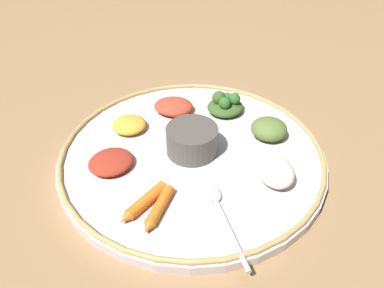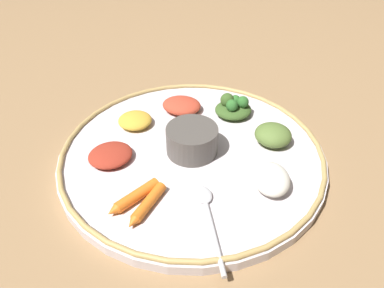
{
  "view_description": "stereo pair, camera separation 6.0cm",
  "coord_description": "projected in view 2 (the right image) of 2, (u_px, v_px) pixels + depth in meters",
  "views": [
    {
      "loc": [
        0.09,
        0.46,
        0.4
      ],
      "look_at": [
        0.0,
        0.0,
        0.03
      ],
      "focal_mm": 33.67,
      "sensor_mm": 36.0,
      "label": 1
    },
    {
      "loc": [
        0.03,
        0.46,
        0.4
      ],
      "look_at": [
        0.0,
        0.0,
        0.03
      ],
      "focal_mm": 33.67,
      "sensor_mm": 36.0,
      "label": 2
    }
  ],
  "objects": [
    {
      "name": "platter",
      "position": [
        192.0,
        155.0,
        0.61
      ],
      "size": [
        0.44,
        0.44,
        0.02
      ],
      "primitive_type": "cylinder",
      "color": "silver",
      "rests_on": "ground_plane"
    },
    {
      "name": "ground_plane",
      "position": [
        192.0,
        159.0,
        0.62
      ],
      "size": [
        2.4,
        2.4,
        0.0
      ],
      "primitive_type": "plane",
      "color": "olive"
    },
    {
      "name": "carrot_near_spoon",
      "position": [
        134.0,
        197.0,
        0.51
      ],
      "size": [
        0.08,
        0.07,
        0.02
      ],
      "color": "orange",
      "rests_on": "platter"
    },
    {
      "name": "carrot_outer",
      "position": [
        147.0,
        205.0,
        0.5
      ],
      "size": [
        0.06,
        0.08,
        0.02
      ],
      "color": "orange",
      "rests_on": "platter"
    },
    {
      "name": "mound_berbere_red",
      "position": [
        182.0,
        105.0,
        0.69
      ],
      "size": [
        0.09,
        0.08,
        0.02
      ],
      "primitive_type": "ellipsoid",
      "rotation": [
        0.0,
        0.0,
        2.85
      ],
      "color": "#B73D28",
      "rests_on": "platter"
    },
    {
      "name": "greens_pile",
      "position": [
        233.0,
        107.0,
        0.68
      ],
      "size": [
        0.08,
        0.08,
        0.04
      ],
      "color": "#385623",
      "rests_on": "platter"
    },
    {
      "name": "center_bowl",
      "position": [
        192.0,
        139.0,
        0.59
      ],
      "size": [
        0.09,
        0.09,
        0.05
      ],
      "color": "#4C4742",
      "rests_on": "platter"
    },
    {
      "name": "mound_beet",
      "position": [
        110.0,
        155.0,
        0.58
      ],
      "size": [
        0.09,
        0.09,
        0.02
      ],
      "primitive_type": "ellipsoid",
      "rotation": [
        0.0,
        0.0,
        0.45
      ],
      "color": "maroon",
      "rests_on": "platter"
    },
    {
      "name": "spoon",
      "position": [
        208.0,
        212.0,
        0.5
      ],
      "size": [
        0.03,
        0.15,
        0.01
      ],
      "color": "silver",
      "rests_on": "platter"
    },
    {
      "name": "mound_collards",
      "position": [
        273.0,
        135.0,
        0.61
      ],
      "size": [
        0.08,
        0.08,
        0.03
      ],
      "primitive_type": "ellipsoid",
      "rotation": [
        0.0,
        0.0,
        5.93
      ],
      "color": "#567033",
      "rests_on": "platter"
    },
    {
      "name": "mound_rice_white",
      "position": [
        271.0,
        179.0,
        0.53
      ],
      "size": [
        0.06,
        0.07,
        0.03
      ],
      "primitive_type": "ellipsoid",
      "rotation": [
        0.0,
        0.0,
        4.68
      ],
      "color": "silver",
      "rests_on": "platter"
    },
    {
      "name": "platter_rim",
      "position": [
        192.0,
        150.0,
        0.6
      ],
      "size": [
        0.44,
        0.44,
        0.01
      ],
      "primitive_type": "torus",
      "color": "tan",
      "rests_on": "platter"
    },
    {
      "name": "mound_lentil_yellow",
      "position": [
        135.0,
        120.0,
        0.66
      ],
      "size": [
        0.06,
        0.06,
        0.02
      ],
      "primitive_type": "ellipsoid",
      "rotation": [
        0.0,
        0.0,
        6.23
      ],
      "color": "gold",
      "rests_on": "platter"
    }
  ]
}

